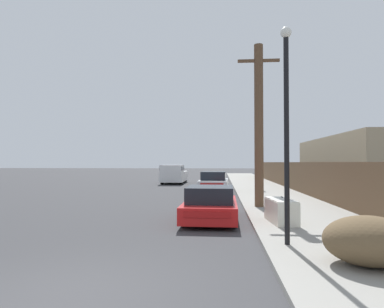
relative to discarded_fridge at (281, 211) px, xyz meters
name	(u,v)px	position (x,y,z in m)	size (l,w,h in m)	color
ground_plane	(70,299)	(-4.13, -6.15, -0.49)	(220.00, 220.00, 0.00)	#38383A
sidewalk_curb	(259,186)	(1.17, 17.35, -0.43)	(4.20, 63.00, 0.12)	gray
discarded_fridge	(281,211)	(0.00, 0.00, 0.00)	(0.84, 1.79, 0.76)	silver
parked_sports_car_red	(211,205)	(-2.26, 0.81, 0.06)	(1.86, 4.13, 1.21)	red
car_parked_mid	(214,183)	(-2.39, 12.03, 0.17)	(1.98, 4.36, 1.41)	silver
pickup_truck	(174,174)	(-6.41, 21.27, 0.41)	(2.10, 5.33, 1.77)	silver
utility_pole	(259,124)	(-0.26, 3.85, 3.21)	(1.80, 0.39, 7.02)	brown
street_lamp	(286,119)	(-0.36, -2.95, 2.56)	(0.26, 0.26, 5.09)	black
brush_pile	(369,241)	(0.83, -4.46, 0.09)	(1.65, 1.50, 0.91)	brown
wooden_fence	(286,174)	(3.12, 16.11, 0.59)	(0.08, 43.92, 1.92)	brown
building_right_house	(366,164)	(8.60, 14.82, 1.44)	(6.00, 15.03, 3.86)	tan
pedestrian	(260,178)	(0.71, 12.51, 0.47)	(0.34, 0.34, 1.64)	#282D42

